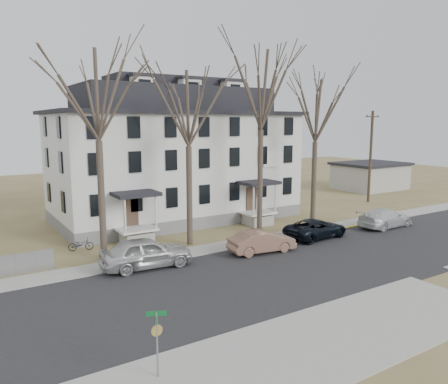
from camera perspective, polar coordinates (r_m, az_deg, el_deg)
ground at (r=26.06m, az=16.07°, el=-9.97°), size 120.00×120.00×0.00m
main_road at (r=27.35m, az=12.91°, el=-8.92°), size 120.00×10.00×0.04m
far_sidewalk at (r=31.66m, az=5.15°, el=-6.23°), size 120.00×2.00×0.08m
near_sidewalk_left at (r=17.56m, az=10.51°, el=-19.52°), size 20.00×5.00×0.08m
yellow_curb at (r=34.22m, az=12.77°, el=-5.25°), size 14.00×0.25×0.06m
boarding_house at (r=38.09m, az=-6.33°, el=4.59°), size 20.80×12.36×12.05m
distant_building at (r=57.85m, az=18.54°, el=2.03°), size 8.50×6.50×3.35m
tree_far_left at (r=27.14m, az=-16.31°, el=12.95°), size 8.40×8.40×13.72m
tree_mid_left at (r=29.36m, az=-4.71°, el=11.51°), size 7.80×7.80×12.74m
tree_center at (r=32.67m, az=4.90°, el=13.88°), size 9.00×9.00×14.70m
tree_mid_right at (r=36.17m, az=11.95°, el=10.90°), size 7.80×7.80×12.74m
utility_pole_far at (r=47.98m, az=18.59°, el=4.53°), size 2.00×0.28×9.50m
car_silver at (r=25.78m, az=-10.13°, el=-7.86°), size 5.44×2.57×1.80m
car_tan at (r=28.39m, az=4.96°, el=-6.51°), size 4.57×2.05×1.46m
car_navy at (r=32.46m, az=11.92°, el=-4.74°), size 5.11×2.59×1.38m
car_white at (r=37.27m, az=20.33°, el=-3.24°), size 5.24×2.30×1.50m
bicycle_left at (r=30.22m, az=-18.19°, el=-6.58°), size 1.68×0.93×0.84m
street_sign at (r=15.04m, az=-8.76°, el=-17.81°), size 0.67×0.67×2.36m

